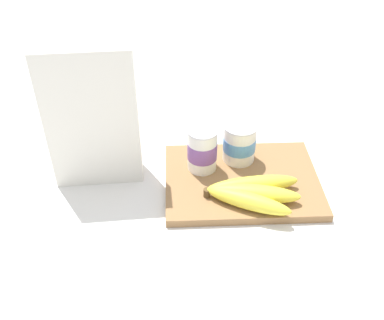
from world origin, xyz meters
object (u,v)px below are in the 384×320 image
Objects in this scene: cereal_box at (92,117)px; yogurt_cup_front at (202,149)px; yogurt_cup_back at (241,142)px; banana_bunch at (251,192)px; cutting_board at (242,181)px.

cereal_box reaches higher than yogurt_cup_front.
yogurt_cup_front is at bearing 175.45° from cereal_box.
banana_bunch is at bearing -88.04° from yogurt_cup_back.
cereal_box is at bearing 171.95° from cutting_board.
cutting_board is at bearing -93.85° from yogurt_cup_back.
cereal_box is at bearing -175.79° from yogurt_cup_back.
yogurt_cup_back is at bearing 17.33° from yogurt_cup_front.
yogurt_cup_front reaches higher than banana_bunch.
banana_bunch is at bearing 157.36° from cereal_box.
cereal_box is 3.09× the size of yogurt_cup_front.
yogurt_cup_back is at bearing -179.15° from cereal_box.
cereal_box reaches higher than cutting_board.
cereal_box is (-0.30, 0.04, 0.14)m from cutting_board.
yogurt_cup_front is (0.22, -0.00, -0.08)m from cereal_box.
yogurt_cup_front is at bearing 155.13° from cutting_board.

